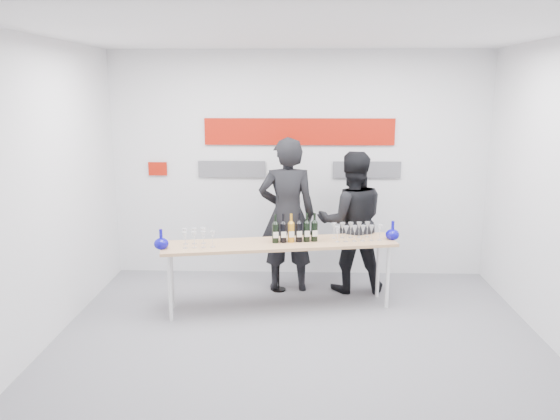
% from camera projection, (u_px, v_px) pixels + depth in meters
% --- Properties ---
extents(ground, '(5.00, 5.00, 0.00)m').
position_uv_depth(ground, '(298.00, 335.00, 5.66)').
color(ground, slate).
rests_on(ground, ground).
extents(back_wall, '(5.00, 0.04, 3.00)m').
position_uv_depth(back_wall, '(299.00, 165.00, 7.28)').
color(back_wall, silver).
rests_on(back_wall, ground).
extents(signage, '(3.38, 0.02, 0.79)m').
position_uv_depth(signage, '(295.00, 143.00, 7.19)').
color(signage, '#A31407').
rests_on(signage, back_wall).
extents(tasting_table, '(2.70, 0.99, 0.79)m').
position_uv_depth(tasting_table, '(280.00, 247.00, 6.21)').
color(tasting_table, tan).
rests_on(tasting_table, ground).
extents(wine_bottles, '(0.53, 0.17, 0.33)m').
position_uv_depth(wine_bottles, '(295.00, 228.00, 6.19)').
color(wine_bottles, black).
rests_on(wine_bottles, tasting_table).
extents(decanter_left, '(0.16, 0.16, 0.21)m').
position_uv_depth(decanter_left, '(161.00, 239.00, 5.94)').
color(decanter_left, '#0C089A').
rests_on(decanter_left, tasting_table).
extents(decanter_right, '(0.16, 0.16, 0.21)m').
position_uv_depth(decanter_right, '(393.00, 230.00, 6.32)').
color(decanter_right, '#0C089A').
rests_on(decanter_right, tasting_table).
extents(glasses_left, '(0.39, 0.26, 0.18)m').
position_uv_depth(glasses_left, '(197.00, 238.00, 6.04)').
color(glasses_left, silver).
rests_on(glasses_left, tasting_table).
extents(glasses_right, '(0.58, 0.29, 0.18)m').
position_uv_depth(glasses_right, '(355.00, 232.00, 6.30)').
color(glasses_right, silver).
rests_on(glasses_right, tasting_table).
extents(presenter_left, '(0.73, 0.50, 1.94)m').
position_uv_depth(presenter_left, '(287.00, 215.00, 6.77)').
color(presenter_left, black).
rests_on(presenter_left, ground).
extents(presenter_right, '(0.90, 0.72, 1.76)m').
position_uv_depth(presenter_right, '(351.00, 222.00, 6.78)').
color(presenter_right, black).
rests_on(presenter_right, ground).
extents(mic_stand, '(0.18, 0.18, 1.52)m').
position_uv_depth(mic_stand, '(279.00, 256.00, 6.82)').
color(mic_stand, black).
rests_on(mic_stand, ground).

